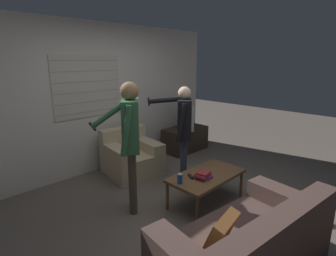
{
  "coord_description": "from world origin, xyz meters",
  "views": [
    {
      "loc": [
        -2.35,
        -2.05,
        1.93
      ],
      "look_at": [
        0.16,
        0.49,
        1.0
      ],
      "focal_mm": 28.0,
      "sensor_mm": 36.0,
      "label": 1
    }
  ],
  "objects_px": {
    "person_right_standing": "(183,124)",
    "soda_can": "(180,179)",
    "tv": "(185,116)",
    "coffee_table": "(206,177)",
    "armchair_beige": "(131,156)",
    "couch_blue": "(248,247)",
    "book_stack": "(203,175)",
    "spare_remote": "(191,176)",
    "person_left_standing": "(130,132)"
  },
  "relations": [
    {
      "from": "couch_blue",
      "to": "person_right_standing",
      "type": "xyz_separation_m",
      "value": [
        0.93,
        1.64,
        0.69
      ]
    },
    {
      "from": "couch_blue",
      "to": "book_stack",
      "type": "xyz_separation_m",
      "value": [
        0.62,
        1.0,
        0.18
      ]
    },
    {
      "from": "armchair_beige",
      "to": "book_stack",
      "type": "bearing_deg",
      "value": 96.77
    },
    {
      "from": "armchair_beige",
      "to": "book_stack",
      "type": "relative_size",
      "value": 4.34
    },
    {
      "from": "couch_blue",
      "to": "soda_can",
      "type": "distance_m",
      "value": 1.17
    },
    {
      "from": "tv",
      "to": "soda_can",
      "type": "xyz_separation_m",
      "value": [
        -1.89,
        -1.6,
        -0.28
      ]
    },
    {
      "from": "armchair_beige",
      "to": "coffee_table",
      "type": "xyz_separation_m",
      "value": [
        0.12,
        -1.55,
        0.09
      ]
    },
    {
      "from": "person_right_standing",
      "to": "soda_can",
      "type": "xyz_separation_m",
      "value": [
        -0.64,
        -0.53,
        -0.5
      ]
    },
    {
      "from": "person_right_standing",
      "to": "person_left_standing",
      "type": "bearing_deg",
      "value": 138.96
    },
    {
      "from": "armchair_beige",
      "to": "soda_can",
      "type": "distance_m",
      "value": 1.53
    },
    {
      "from": "person_left_standing",
      "to": "person_right_standing",
      "type": "height_order",
      "value": "person_left_standing"
    },
    {
      "from": "person_right_standing",
      "to": "armchair_beige",
      "type": "bearing_deg",
      "value": 64.57
    },
    {
      "from": "armchair_beige",
      "to": "person_right_standing",
      "type": "relative_size",
      "value": 0.6
    },
    {
      "from": "armchair_beige",
      "to": "book_stack",
      "type": "height_order",
      "value": "armchair_beige"
    },
    {
      "from": "person_left_standing",
      "to": "armchair_beige",
      "type": "bearing_deg",
      "value": 2.12
    },
    {
      "from": "armchair_beige",
      "to": "person_right_standing",
      "type": "xyz_separation_m",
      "value": [
        0.3,
        -0.95,
        0.69
      ]
    },
    {
      "from": "couch_blue",
      "to": "spare_remote",
      "type": "height_order",
      "value": "couch_blue"
    },
    {
      "from": "soda_can",
      "to": "spare_remote",
      "type": "xyz_separation_m",
      "value": [
        0.23,
        0.02,
        -0.05
      ]
    },
    {
      "from": "couch_blue",
      "to": "armchair_beige",
      "type": "relative_size",
      "value": 1.89
    },
    {
      "from": "soda_can",
      "to": "person_left_standing",
      "type": "bearing_deg",
      "value": 127.42
    },
    {
      "from": "person_left_standing",
      "to": "soda_can",
      "type": "height_order",
      "value": "person_left_standing"
    },
    {
      "from": "coffee_table",
      "to": "spare_remote",
      "type": "xyz_separation_m",
      "value": [
        -0.22,
        0.09,
        0.05
      ]
    },
    {
      "from": "couch_blue",
      "to": "person_right_standing",
      "type": "bearing_deg",
      "value": 67.26
    },
    {
      "from": "tv",
      "to": "coffee_table",
      "type": "bearing_deg",
      "value": -4.83
    },
    {
      "from": "book_stack",
      "to": "soda_can",
      "type": "height_order",
      "value": "soda_can"
    },
    {
      "from": "coffee_table",
      "to": "spare_remote",
      "type": "bearing_deg",
      "value": 157.33
    },
    {
      "from": "person_right_standing",
      "to": "book_stack",
      "type": "xyz_separation_m",
      "value": [
        -0.32,
        -0.65,
        -0.51
      ]
    },
    {
      "from": "person_left_standing",
      "to": "soda_can",
      "type": "relative_size",
      "value": 13.38
    },
    {
      "from": "coffee_table",
      "to": "book_stack",
      "type": "relative_size",
      "value": 4.99
    },
    {
      "from": "armchair_beige",
      "to": "coffee_table",
      "type": "bearing_deg",
      "value": 101.63
    },
    {
      "from": "person_left_standing",
      "to": "person_right_standing",
      "type": "distance_m",
      "value": 1.02
    },
    {
      "from": "armchair_beige",
      "to": "person_right_standing",
      "type": "distance_m",
      "value": 1.21
    },
    {
      "from": "soda_can",
      "to": "tv",
      "type": "bearing_deg",
      "value": 40.26
    },
    {
      "from": "coffee_table",
      "to": "person_left_standing",
      "type": "relative_size",
      "value": 0.64
    },
    {
      "from": "couch_blue",
      "to": "coffee_table",
      "type": "bearing_deg",
      "value": 61.08
    },
    {
      "from": "soda_can",
      "to": "coffee_table",
      "type": "bearing_deg",
      "value": -9.0
    },
    {
      "from": "person_right_standing",
      "to": "book_stack",
      "type": "relative_size",
      "value": 7.21
    },
    {
      "from": "book_stack",
      "to": "soda_can",
      "type": "distance_m",
      "value": 0.34
    },
    {
      "from": "armchair_beige",
      "to": "soda_can",
      "type": "bearing_deg",
      "value": 84.43
    },
    {
      "from": "tv",
      "to": "book_stack",
      "type": "height_order",
      "value": "tv"
    },
    {
      "from": "tv",
      "to": "book_stack",
      "type": "bearing_deg",
      "value": -6.61
    },
    {
      "from": "book_stack",
      "to": "tv",
      "type": "bearing_deg",
      "value": 47.59
    },
    {
      "from": "person_left_standing",
      "to": "spare_remote",
      "type": "distance_m",
      "value": 1.0
    },
    {
      "from": "couch_blue",
      "to": "spare_remote",
      "type": "distance_m",
      "value": 1.26
    },
    {
      "from": "armchair_beige",
      "to": "soda_can",
      "type": "relative_size",
      "value": 7.44
    },
    {
      "from": "coffee_table",
      "to": "tv",
      "type": "relative_size",
      "value": 1.57
    },
    {
      "from": "coffee_table",
      "to": "tv",
      "type": "bearing_deg",
      "value": 49.36
    },
    {
      "from": "couch_blue",
      "to": "person_left_standing",
      "type": "relative_size",
      "value": 1.05
    },
    {
      "from": "coffee_table",
      "to": "person_right_standing",
      "type": "distance_m",
      "value": 0.87
    },
    {
      "from": "book_stack",
      "to": "person_right_standing",
      "type": "bearing_deg",
      "value": 63.91
    }
  ]
}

